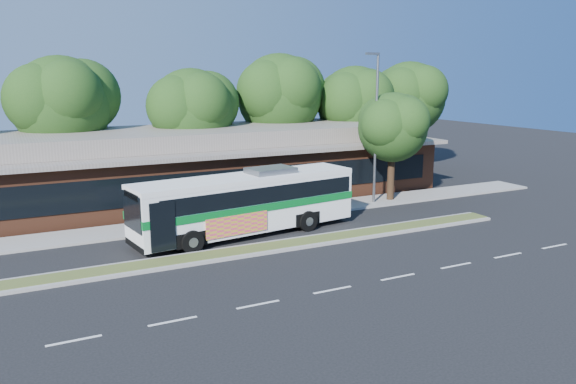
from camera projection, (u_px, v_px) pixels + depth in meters
name	position (u px, v px, depth m)	size (l,w,h in m)	color
ground	(275.00, 253.00, 25.07)	(120.00, 120.00, 0.00)	black
median_strip	(269.00, 247.00, 25.58)	(26.00, 1.10, 0.15)	#4F5725
sidewalk	(224.00, 219.00, 30.66)	(44.00, 2.60, 0.12)	gray
plaza_building	(188.00, 165.00, 36.00)	(33.20, 11.20, 4.45)	#5B2E1C
lamp_post	(376.00, 124.00, 33.53)	(0.93, 0.18, 9.07)	slate
tree_bg_b	(69.00, 102.00, 35.05)	(6.69, 6.00, 9.00)	black
tree_bg_c	(197.00, 108.00, 37.78)	(6.24, 5.60, 8.26)	black
tree_bg_d	(284.00, 94.00, 41.60)	(6.91, 6.20, 9.37)	black
tree_bg_e	(358.00, 102.00, 43.49)	(6.47, 5.80, 8.50)	black
tree_bg_f	(412.00, 96.00, 46.95)	(6.69, 6.00, 8.92)	black
transit_bus	(247.00, 199.00, 27.60)	(11.75, 4.05, 3.24)	white
sidewalk_tree	(396.00, 126.00, 34.60)	(4.75, 4.26, 6.77)	black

